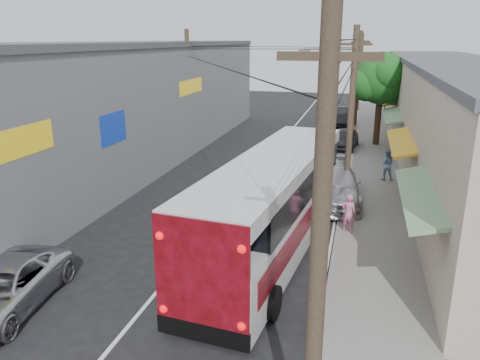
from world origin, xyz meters
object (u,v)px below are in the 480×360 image
object	(u,v)px
parked_car_mid	(344,139)
pedestrian_far	(386,164)
jeepney	(3,288)
parked_car_far	(340,116)
coach_bus	(275,203)
parked_suv	(333,184)
pedestrian_near	(349,213)

from	to	relation	value
parked_car_mid	pedestrian_far	bearing A→B (deg)	-65.14
parked_car_mid	pedestrian_far	distance (m)	7.79
jeepney	pedestrian_far	size ratio (longest dim) A/B	2.81
parked_car_mid	parked_car_far	distance (m)	9.76
jeepney	parked_car_far	distance (m)	33.64
coach_bus	jeepney	world-z (taller)	coach_bus
jeepney	parked_suv	bearing A→B (deg)	47.62
parked_suv	parked_car_mid	xyz separation A→B (m)	(0.00, 11.26, -0.13)
parked_car_mid	parked_suv	bearing A→B (deg)	-84.23
parked_suv	pedestrian_near	size ratio (longest dim) A/B	3.77
parked_car_mid	parked_car_far	size ratio (longest dim) A/B	0.88
parked_suv	pedestrian_near	world-z (taller)	parked_suv
coach_bus	jeepney	distance (m)	8.94
parked_car_mid	pedestrian_near	world-z (taller)	pedestrian_near
coach_bus	parked_suv	size ratio (longest dim) A/B	2.09
jeepney	parked_suv	size ratio (longest dim) A/B	0.81
coach_bus	pedestrian_far	xyz separation A→B (m)	(4.25, 9.87, -0.84)
parked_car_mid	pedestrian_near	xyz separation A→B (m)	(0.85, -15.13, 0.18)
parked_car_mid	jeepney	bearing A→B (deg)	-104.25
coach_bus	parked_car_mid	size ratio (longest dim) A/B	2.90
parked_car_far	pedestrian_far	world-z (taller)	pedestrian_far
coach_bus	pedestrian_near	bearing A→B (deg)	45.38
parked_suv	jeepney	bearing A→B (deg)	-131.92
coach_bus	jeepney	size ratio (longest dim) A/B	2.58
parked_suv	pedestrian_near	bearing A→B (deg)	-84.02
parked_suv	pedestrian_far	bearing A→B (deg)	50.45
jeepney	parked_suv	world-z (taller)	parked_suv
coach_bus	pedestrian_far	world-z (taller)	coach_bus
coach_bus	parked_suv	distance (m)	6.28
parked_suv	parked_car_far	size ratio (longest dim) A/B	1.22
pedestrian_near	pedestrian_far	distance (m)	7.96
jeepney	pedestrian_far	bearing A→B (deg)	48.20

